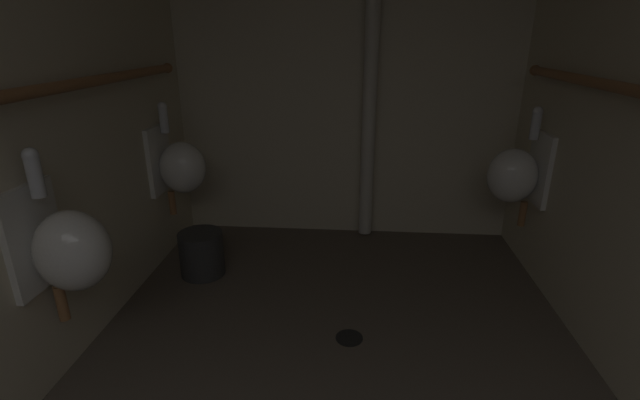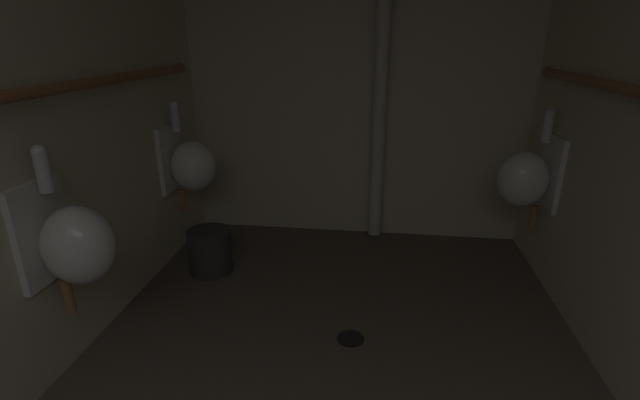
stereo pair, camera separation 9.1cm
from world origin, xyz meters
name	(u,v)px [view 2 (the right image)]	position (x,y,z in m)	size (l,w,h in m)	color
floor	(328,396)	(0.00, 1.71, -0.04)	(2.55, 3.54, 0.08)	brown
wall_left	(4,105)	(-1.25, 1.71, 1.21)	(0.06, 3.54, 2.41)	beige
wall_back	(357,73)	(0.00, 3.45, 1.21)	(2.55, 0.06, 2.41)	beige
urinal_left_mid	(74,242)	(-1.07, 1.70, 0.65)	(0.32, 0.30, 0.76)	silver
urinal_left_far	(190,164)	(-1.07, 2.91, 0.65)	(0.32, 0.30, 0.76)	silver
urinal_right_mid	(527,177)	(1.07, 2.90, 0.65)	(0.32, 0.30, 0.76)	silver
supply_pipe_left	(24,94)	(-1.16, 1.72, 1.25)	(0.06, 2.86, 0.06)	#936038
standpipe_back_wall	(381,74)	(0.17, 3.34, 1.21)	(0.10, 0.10, 2.36)	beige
floor_drain	(350,338)	(0.07, 2.07, 0.00)	(0.14, 0.14, 0.01)	black
waste_bin	(210,251)	(-0.88, 2.66, 0.14)	(0.28, 0.28, 0.29)	#2D2D2D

